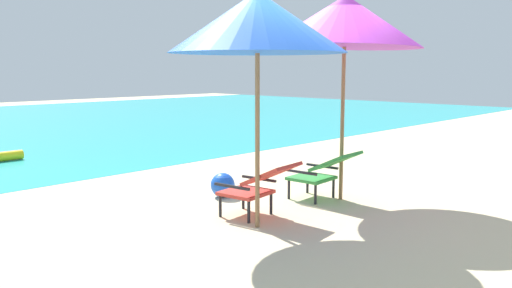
% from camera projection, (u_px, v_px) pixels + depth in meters
% --- Properties ---
extents(ground_plane, '(40.00, 40.00, 0.00)m').
position_uv_depth(ground_plane, '(114.00, 165.00, 9.25)').
color(ground_plane, beige).
extents(lounge_chair_left, '(0.65, 0.94, 0.68)m').
position_uv_depth(lounge_chair_left, '(258.00, 184.00, 5.89)').
color(lounge_chair_left, red).
rests_on(lounge_chair_left, ground_plane).
extents(lounge_chair_right, '(0.60, 0.91, 0.68)m').
position_uv_depth(lounge_chair_right, '(323.00, 170.00, 6.69)').
color(lounge_chair_right, '#338E3D').
rests_on(lounge_chair_right, ground_plane).
extents(beach_umbrella_left, '(2.06, 2.06, 2.52)m').
position_uv_depth(beach_umbrella_left, '(257.00, 22.00, 5.30)').
color(beach_umbrella_left, olive).
rests_on(beach_umbrella_left, ground_plane).
extents(beach_umbrella_right, '(2.81, 2.81, 2.67)m').
position_uv_depth(beach_umbrella_right, '(345.00, 21.00, 6.48)').
color(beach_umbrella_right, olive).
rests_on(beach_umbrella_right, ground_plane).
extents(beach_ball, '(0.33, 0.33, 0.33)m').
position_uv_depth(beach_ball, '(223.00, 185.00, 6.92)').
color(beach_ball, blue).
rests_on(beach_ball, ground_plane).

